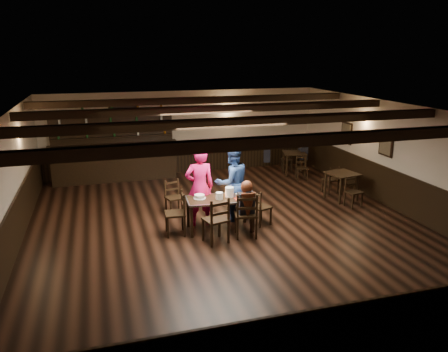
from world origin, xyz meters
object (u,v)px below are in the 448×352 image
object	(u,v)px
chair_near_left	(218,217)
man_blue	(232,183)
chair_near_right	(246,212)
cake	(200,197)
bar_counter	(115,157)
woman_pink	(200,187)
dining_table	(219,202)

from	to	relation	value
chair_near_left	man_blue	bearing A→B (deg)	60.55
chair_near_right	cake	xyz separation A→B (m)	(-0.87, 0.72, 0.20)
chair_near_left	bar_counter	bearing A→B (deg)	108.20
woman_pink	cake	distance (m)	0.34
dining_table	chair_near_right	world-z (taller)	chair_near_right
man_blue	bar_counter	xyz separation A→B (m)	(-2.52, 4.28, -0.19)
man_blue	chair_near_left	bearing A→B (deg)	48.30
man_blue	cake	xyz separation A→B (m)	(-0.89, -0.42, -0.13)
dining_table	bar_counter	xyz separation A→B (m)	(-2.05, 4.82, 0.06)
man_blue	bar_counter	bearing A→B (deg)	-71.73
cake	woman_pink	bearing A→B (deg)	76.03
chair_near_right	bar_counter	xyz separation A→B (m)	(-2.49, 5.41, 0.13)
chair_near_left	cake	xyz separation A→B (m)	(-0.19, 0.82, 0.20)
chair_near_left	man_blue	xyz separation A→B (m)	(0.70, 1.25, 0.33)
chair_near_left	chair_near_right	size ratio (longest dim) A/B	0.99
chair_near_left	chair_near_right	xyz separation A→B (m)	(0.67, 0.11, 0.00)
dining_table	bar_counter	distance (m)	5.24
dining_table	man_blue	world-z (taller)	man_blue
cake	bar_counter	bearing A→B (deg)	109.08
chair_near_right	man_blue	size ratio (longest dim) A/B	0.55
woman_pink	bar_counter	bearing A→B (deg)	-67.26
chair_near_left	chair_near_right	distance (m)	0.68
chair_near_right	cake	world-z (taller)	chair_near_right
chair_near_left	woman_pink	size ratio (longest dim) A/B	0.55
man_blue	cake	bearing A→B (deg)	13.02
chair_near_left	bar_counter	size ratio (longest dim) A/B	0.26
man_blue	bar_counter	world-z (taller)	bar_counter
woman_pink	cake	xyz separation A→B (m)	(-0.07, -0.30, -0.13)
chair_near_left	bar_counter	xyz separation A→B (m)	(-1.82, 5.52, 0.13)
woman_pink	bar_counter	xyz separation A→B (m)	(-1.70, 4.40, -0.20)
cake	bar_counter	world-z (taller)	bar_counter
dining_table	cake	xyz separation A→B (m)	(-0.43, 0.12, 0.13)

